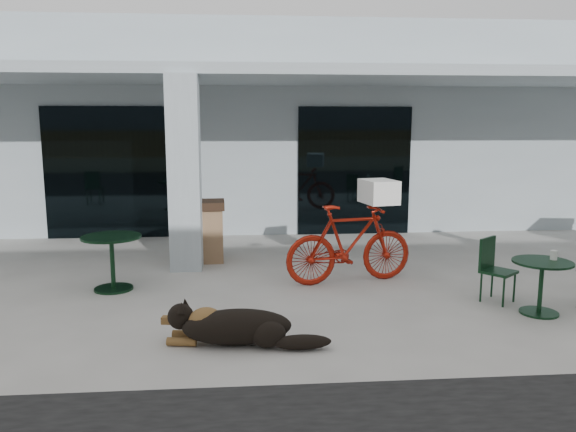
{
  "coord_description": "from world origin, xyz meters",
  "views": [
    {
      "loc": [
        -0.59,
        -6.77,
        2.37
      ],
      "look_at": [
        0.09,
        1.42,
        1.0
      ],
      "focal_mm": 35.0,
      "sensor_mm": 36.0,
      "label": 1
    }
  ],
  "objects": [
    {
      "name": "storefront_glass_left",
      "position": [
        -3.2,
        4.98,
        1.35
      ],
      "size": [
        2.8,
        0.06,
        2.7
      ],
      "primitive_type": "cube",
      "color": "black",
      "rests_on": "ground"
    },
    {
      "name": "building",
      "position": [
        0.0,
        8.5,
        2.25
      ],
      "size": [
        22.0,
        7.0,
        4.5
      ],
      "primitive_type": "cube",
      "color": "#ADBBC4",
      "rests_on": "ground"
    },
    {
      "name": "ground",
      "position": [
        0.0,
        0.0,
        0.0
      ],
      "size": [
        80.0,
        80.0,
        0.0
      ],
      "primitive_type": "plane",
      "color": "beige",
      "rests_on": "ground"
    },
    {
      "name": "overhang",
      "position": [
        0.0,
        3.6,
        3.21
      ],
      "size": [
        22.0,
        2.8,
        0.18
      ],
      "primitive_type": "cube",
      "color": "#ADBBC4",
      "rests_on": "column"
    },
    {
      "name": "cafe_table_far",
      "position": [
        3.12,
        -0.31,
        0.34
      ],
      "size": [
        0.89,
        0.89,
        0.68
      ],
      "primitive_type": null,
      "rotation": [
        0.0,
        0.0,
        -0.27
      ],
      "color": "black",
      "rests_on": "ground"
    },
    {
      "name": "bicycle",
      "position": [
        1.0,
        1.27,
        0.59
      ],
      "size": [
        2.04,
        0.94,
        1.18
      ],
      "primitive_type": "imported",
      "rotation": [
        0.0,
        0.0,
        1.77
      ],
      "color": "#A51C0D",
      "rests_on": "ground"
    },
    {
      "name": "cup_on_table",
      "position": [
        3.29,
        -0.25,
        0.74
      ],
      "size": [
        0.1,
        0.1,
        0.12
      ],
      "primitive_type": "cylinder",
      "rotation": [
        0.0,
        0.0,
        -0.27
      ],
      "color": "white",
      "rests_on": "cafe_table_far"
    },
    {
      "name": "trash_receptacle",
      "position": [
        -1.2,
        2.8,
        0.53
      ],
      "size": [
        0.64,
        0.64,
        1.05
      ],
      "primitive_type": null,
      "rotation": [
        0.0,
        0.0,
        0.04
      ],
      "color": "#866445",
      "rests_on": "ground"
    },
    {
      "name": "column",
      "position": [
        -1.5,
        2.3,
        1.56
      ],
      "size": [
        0.5,
        0.5,
        3.12
      ],
      "primitive_type": "cube",
      "color": "#ADBBC4",
      "rests_on": "ground"
    },
    {
      "name": "dog",
      "position": [
        -0.66,
        -1.0,
        0.23
      ],
      "size": [
        1.41,
        0.67,
        0.45
      ],
      "primitive_type": null,
      "rotation": [
        0.0,
        0.0,
        -0.16
      ],
      "color": "black",
      "rests_on": "ground"
    },
    {
      "name": "laundry_basket",
      "position": [
        1.44,
        1.36,
        1.36
      ],
      "size": [
        0.54,
        0.66,
        0.35
      ],
      "primitive_type": "cube",
      "rotation": [
        0.0,
        0.0,
        1.77
      ],
      "color": "white",
      "rests_on": "bicycle"
    },
    {
      "name": "cafe_chair_far_a",
      "position": [
        2.8,
        0.19,
        0.43
      ],
      "size": [
        0.57,
        0.57,
        0.86
      ],
      "primitive_type": null,
      "rotation": [
        0.0,
        0.0,
        0.68
      ],
      "color": "black",
      "rests_on": "ground"
    },
    {
      "name": "cup_near_dog",
      "position": [
        -1.08,
        -0.69,
        0.05
      ],
      "size": [
        0.1,
        0.1,
        0.1
      ],
      "primitive_type": "cylinder",
      "rotation": [
        0.0,
        0.0,
        0.35
      ],
      "color": "white",
      "rests_on": "ground"
    },
    {
      "name": "storefront_glass_right",
      "position": [
        1.8,
        4.98,
        1.35
      ],
      "size": [
        2.4,
        0.06,
        2.7
      ],
      "primitive_type": "cube",
      "color": "black",
      "rests_on": "ground"
    },
    {
      "name": "cafe_table_near",
      "position": [
        -2.44,
        1.18,
        0.39
      ],
      "size": [
        1.07,
        1.07,
        0.79
      ],
      "primitive_type": null,
      "rotation": [
        0.0,
        0.0,
        -0.34
      ],
      "color": "black",
      "rests_on": "ground"
    }
  ]
}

